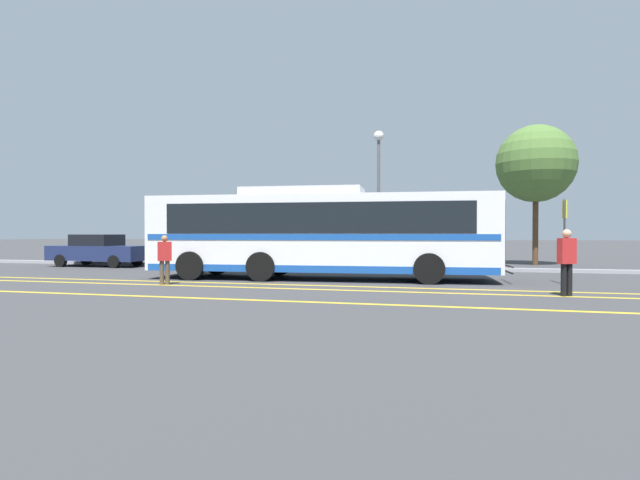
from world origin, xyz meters
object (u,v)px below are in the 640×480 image
(bus_stop_sign, at_px, (564,231))
(tree_0, at_px, (536,164))
(parked_car_0, at_px, (99,250))
(pedestrian_1, at_px, (165,257))
(parked_car_1, at_px, (210,253))
(transit_bus, at_px, (320,232))
(street_lamp, at_px, (379,173))
(pedestrian_0, at_px, (567,258))

(bus_stop_sign, height_order, tree_0, tree_0)
(tree_0, bearing_deg, parked_car_0, -163.51)
(pedestrian_1, height_order, bus_stop_sign, bus_stop_sign)
(parked_car_1, xyz_separation_m, bus_stop_sign, (14.38, -4.16, 1.00))
(transit_bus, bearing_deg, tree_0, 135.18)
(parked_car_0, height_order, pedestrian_1, parked_car_0)
(transit_bus, bearing_deg, street_lamp, 163.29)
(pedestrian_0, bearing_deg, parked_car_1, -53.99)
(tree_0, bearing_deg, pedestrian_1, -134.50)
(parked_car_0, relative_size, street_lamp, 0.76)
(transit_bus, relative_size, street_lamp, 1.97)
(parked_car_1, bearing_deg, tree_0, 107.98)
(parked_car_1, xyz_separation_m, street_lamp, (7.70, 1.71, 3.72))
(parked_car_1, bearing_deg, parked_car_0, -91.41)
(pedestrian_1, xyz_separation_m, tree_0, (13.08, 13.31, 4.29))
(street_lamp, bearing_deg, bus_stop_sign, -41.32)
(transit_bus, xyz_separation_m, bus_stop_sign, (8.01, 0.02, 0.02))
(pedestrian_0, distance_m, street_lamp, 11.42)
(pedestrian_0, height_order, tree_0, tree_0)
(bus_stop_sign, bearing_deg, parked_car_1, -110.11)
(parked_car_0, bearing_deg, tree_0, 106.96)
(pedestrian_0, bearing_deg, bus_stop_sign, -126.94)
(transit_bus, bearing_deg, parked_car_0, -111.89)
(transit_bus, height_order, street_lamp, street_lamp)
(transit_bus, distance_m, parked_car_1, 7.68)
(transit_bus, xyz_separation_m, parked_car_0, (-12.24, 3.96, -0.90))
(parked_car_0, distance_m, bus_stop_sign, 20.65)
(transit_bus, relative_size, tree_0, 1.76)
(bus_stop_sign, distance_m, street_lamp, 9.30)
(parked_car_1, relative_size, bus_stop_sign, 1.65)
(tree_0, bearing_deg, pedestrian_0, -96.06)
(street_lamp, bearing_deg, transit_bus, -102.73)
(transit_bus, bearing_deg, pedestrian_0, 62.85)
(parked_car_1, height_order, pedestrian_0, pedestrian_0)
(transit_bus, height_order, parked_car_1, transit_bus)
(transit_bus, height_order, parked_car_0, transit_bus)
(tree_0, bearing_deg, bus_stop_sign, -94.48)
(tree_0, bearing_deg, street_lamp, -150.12)
(pedestrian_1, bearing_deg, bus_stop_sign, 159.64)
(street_lamp, bearing_deg, tree_0, 29.88)
(street_lamp, distance_m, tree_0, 8.65)
(parked_car_1, relative_size, tree_0, 0.63)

